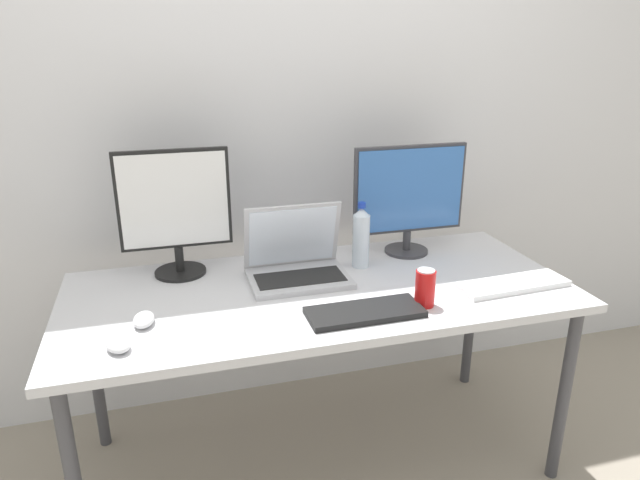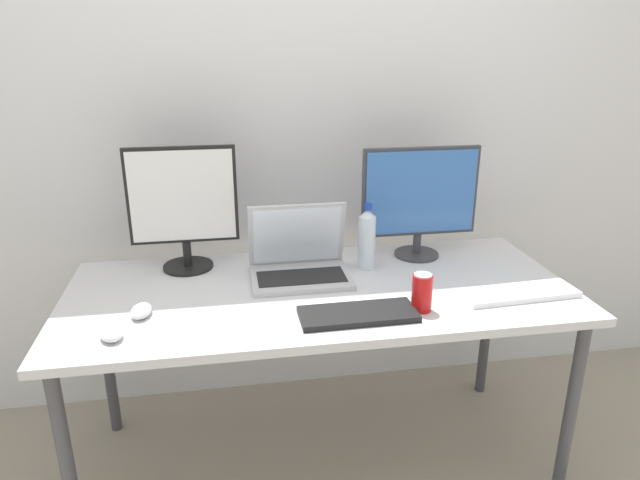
{
  "view_description": "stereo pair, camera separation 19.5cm",
  "coord_description": "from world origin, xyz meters",
  "px_view_note": "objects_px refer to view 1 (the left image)",
  "views": [
    {
      "loc": [
        -0.5,
        -1.76,
        1.58
      ],
      "look_at": [
        0.0,
        0.0,
        0.92
      ],
      "focal_mm": 32.0,
      "sensor_mm": 36.0,
      "label": 1
    },
    {
      "loc": [
        -0.31,
        -1.81,
        1.58
      ],
      "look_at": [
        0.0,
        0.0,
        0.92
      ],
      "focal_mm": 32.0,
      "sensor_mm": 36.0,
      "label": 2
    }
  ],
  "objects_px": {
    "laptop_silver": "(296,262)",
    "mouse_by_laptop": "(118,344)",
    "keyboard_aux": "(513,284)",
    "mouse_by_keyboard": "(144,319)",
    "monitor_left": "(175,209)",
    "monitor_center": "(409,195)",
    "water_bottle": "(361,237)",
    "soda_can_near_keyboard": "(425,288)",
    "work_desk": "(320,303)",
    "keyboard_main": "(365,312)"
  },
  "relations": [
    {
      "from": "water_bottle",
      "to": "work_desk",
      "type": "bearing_deg",
      "value": -143.53
    },
    {
      "from": "keyboard_main",
      "to": "mouse_by_laptop",
      "type": "distance_m",
      "value": 0.75
    },
    {
      "from": "laptop_silver",
      "to": "mouse_by_laptop",
      "type": "height_order",
      "value": "laptop_silver"
    },
    {
      "from": "keyboard_aux",
      "to": "soda_can_near_keyboard",
      "type": "xyz_separation_m",
      "value": [
        -0.37,
        -0.05,
        0.05
      ]
    },
    {
      "from": "keyboard_main",
      "to": "mouse_by_keyboard",
      "type": "xyz_separation_m",
      "value": [
        -0.68,
        0.13,
        0.01
      ]
    },
    {
      "from": "mouse_by_laptop",
      "to": "water_bottle",
      "type": "bearing_deg",
      "value": 4.8
    },
    {
      "from": "mouse_by_keyboard",
      "to": "soda_can_near_keyboard",
      "type": "bearing_deg",
      "value": -0.69
    },
    {
      "from": "soda_can_near_keyboard",
      "to": "laptop_silver",
      "type": "bearing_deg",
      "value": 135.97
    },
    {
      "from": "mouse_by_keyboard",
      "to": "keyboard_aux",
      "type": "bearing_deg",
      "value": 3.47
    },
    {
      "from": "monitor_left",
      "to": "monitor_center",
      "type": "xyz_separation_m",
      "value": [
        0.9,
        -0.03,
        -0.01
      ]
    },
    {
      "from": "monitor_left",
      "to": "soda_can_near_keyboard",
      "type": "distance_m",
      "value": 0.93
    },
    {
      "from": "laptop_silver",
      "to": "mouse_by_keyboard",
      "type": "height_order",
      "value": "laptop_silver"
    },
    {
      "from": "monitor_left",
      "to": "keyboard_aux",
      "type": "height_order",
      "value": "monitor_left"
    },
    {
      "from": "water_bottle",
      "to": "monitor_left",
      "type": "bearing_deg",
      "value": 170.16
    },
    {
      "from": "work_desk",
      "to": "soda_can_near_keyboard",
      "type": "distance_m",
      "value": 0.39
    },
    {
      "from": "mouse_by_keyboard",
      "to": "soda_can_near_keyboard",
      "type": "relative_size",
      "value": 0.8
    },
    {
      "from": "mouse_by_laptop",
      "to": "monitor_left",
      "type": "bearing_deg",
      "value": 49.11
    },
    {
      "from": "monitor_left",
      "to": "keyboard_aux",
      "type": "distance_m",
      "value": 1.24
    },
    {
      "from": "monitor_center",
      "to": "work_desk",
      "type": "bearing_deg",
      "value": -151.05
    },
    {
      "from": "mouse_by_laptop",
      "to": "soda_can_near_keyboard",
      "type": "relative_size",
      "value": 0.76
    },
    {
      "from": "mouse_by_keyboard",
      "to": "water_bottle",
      "type": "xyz_separation_m",
      "value": [
        0.8,
        0.26,
        0.1
      ]
    },
    {
      "from": "monitor_left",
      "to": "mouse_by_laptop",
      "type": "height_order",
      "value": "monitor_left"
    },
    {
      "from": "monitor_left",
      "to": "soda_can_near_keyboard",
      "type": "bearing_deg",
      "value": -32.96
    },
    {
      "from": "monitor_left",
      "to": "keyboard_aux",
      "type": "xyz_separation_m",
      "value": [
        1.13,
        -0.45,
        -0.24
      ]
    },
    {
      "from": "keyboard_aux",
      "to": "mouse_by_keyboard",
      "type": "distance_m",
      "value": 1.26
    },
    {
      "from": "work_desk",
      "to": "laptop_silver",
      "type": "distance_m",
      "value": 0.18
    },
    {
      "from": "keyboard_aux",
      "to": "soda_can_near_keyboard",
      "type": "bearing_deg",
      "value": -176.08
    },
    {
      "from": "laptop_silver",
      "to": "water_bottle",
      "type": "xyz_separation_m",
      "value": [
        0.26,
        0.04,
        0.06
      ]
    },
    {
      "from": "monitor_left",
      "to": "soda_can_near_keyboard",
      "type": "height_order",
      "value": "monitor_left"
    },
    {
      "from": "monitor_left",
      "to": "mouse_by_laptop",
      "type": "bearing_deg",
      "value": -110.98
    },
    {
      "from": "work_desk",
      "to": "monitor_left",
      "type": "relative_size",
      "value": 3.78
    },
    {
      "from": "monitor_left",
      "to": "water_bottle",
      "type": "bearing_deg",
      "value": -9.84
    },
    {
      "from": "mouse_by_laptop",
      "to": "work_desk",
      "type": "bearing_deg",
      "value": 0.59
    },
    {
      "from": "monitor_center",
      "to": "water_bottle",
      "type": "height_order",
      "value": "monitor_center"
    },
    {
      "from": "monitor_center",
      "to": "soda_can_near_keyboard",
      "type": "distance_m",
      "value": 0.52
    },
    {
      "from": "keyboard_aux",
      "to": "monitor_left",
      "type": "bearing_deg",
      "value": 155.12
    },
    {
      "from": "work_desk",
      "to": "keyboard_main",
      "type": "relative_size",
      "value": 4.75
    },
    {
      "from": "monitor_left",
      "to": "laptop_silver",
      "type": "height_order",
      "value": "monitor_left"
    },
    {
      "from": "monitor_left",
      "to": "mouse_by_keyboard",
      "type": "xyz_separation_m",
      "value": [
        -0.13,
        -0.38,
        -0.24
      ]
    },
    {
      "from": "water_bottle",
      "to": "keyboard_main",
      "type": "bearing_deg",
      "value": -107.74
    },
    {
      "from": "laptop_silver",
      "to": "mouse_by_laptop",
      "type": "distance_m",
      "value": 0.71
    },
    {
      "from": "laptop_silver",
      "to": "soda_can_near_keyboard",
      "type": "distance_m",
      "value": 0.49
    },
    {
      "from": "monitor_left",
      "to": "monitor_center",
      "type": "height_order",
      "value": "monitor_left"
    },
    {
      "from": "mouse_by_laptop",
      "to": "keyboard_main",
      "type": "bearing_deg",
      "value": -19.06
    },
    {
      "from": "monitor_center",
      "to": "laptop_silver",
      "type": "bearing_deg",
      "value": -165.57
    },
    {
      "from": "laptop_silver",
      "to": "work_desk",
      "type": "bearing_deg",
      "value": -63.44
    },
    {
      "from": "work_desk",
      "to": "keyboard_aux",
      "type": "xyz_separation_m",
      "value": [
        0.66,
        -0.18,
        0.07
      ]
    },
    {
      "from": "work_desk",
      "to": "water_bottle",
      "type": "bearing_deg",
      "value": 36.47
    },
    {
      "from": "keyboard_aux",
      "to": "mouse_by_laptop",
      "type": "xyz_separation_m",
      "value": [
        -1.32,
        -0.07,
        0.01
      ]
    },
    {
      "from": "monitor_left",
      "to": "water_bottle",
      "type": "xyz_separation_m",
      "value": [
        0.67,
        -0.12,
        -0.14
      ]
    }
  ]
}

